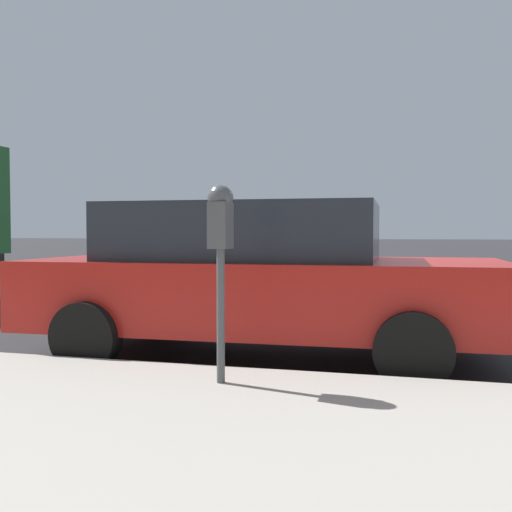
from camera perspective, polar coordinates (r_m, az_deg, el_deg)
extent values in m
plane|color=#2B2B2D|center=(7.05, 7.41, -8.12)|extent=(220.00, 220.00, 0.00)
cylinder|color=#4C5156|center=(4.41, -3.38, -5.72)|extent=(0.06, 0.06, 0.99)
cube|color=#4C5156|center=(4.37, -3.40, 2.92)|extent=(0.20, 0.14, 0.34)
sphere|color=#4C5156|center=(4.38, -3.41, 5.58)|extent=(0.19, 0.19, 0.19)
cube|color=gold|center=(4.47, -2.97, 2.36)|extent=(0.01, 0.11, 0.12)
cube|color=black|center=(4.47, -2.97, 3.89)|extent=(0.01, 0.10, 0.08)
cube|color=#B21E19|center=(6.04, 0.70, -3.53)|extent=(2.06, 4.72, 0.67)
cube|color=#232833|center=(6.06, -1.02, 2.33)|extent=(1.77, 2.66, 0.56)
cylinder|color=black|center=(6.89, 14.34, -5.71)|extent=(0.24, 0.65, 0.64)
cylinder|color=black|center=(5.01, 14.75, -8.72)|extent=(0.24, 0.65, 0.64)
cylinder|color=black|center=(7.42, -8.66, -5.10)|extent=(0.24, 0.65, 0.64)
cylinder|color=black|center=(5.71, -15.90, -7.37)|extent=(0.24, 0.65, 0.64)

